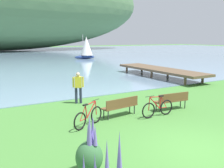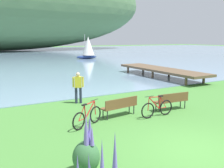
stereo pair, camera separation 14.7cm
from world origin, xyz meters
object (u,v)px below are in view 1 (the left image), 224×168
(park_bench_near_camera, at_px, (121,105))
(bicycle_leaning_near_bench, at_px, (158,108))
(bicycle_beside_path, at_px, (89,117))
(person_at_shoreline, at_px, (78,86))
(sailboat_mid_bay, at_px, (86,47))
(park_bench_further_along, at_px, (172,100))

(park_bench_near_camera, bearing_deg, bicycle_leaning_near_bench, -30.76)
(bicycle_beside_path, bearing_deg, person_at_shoreline, 73.47)
(bicycle_leaning_near_bench, xyz_separation_m, sailboat_mid_bay, (10.37, 30.65, 1.55))
(person_at_shoreline, bearing_deg, bicycle_beside_path, -106.53)
(bicycle_leaning_near_bench, bearing_deg, person_at_shoreline, 118.56)
(park_bench_near_camera, bearing_deg, park_bench_further_along, -7.47)
(park_bench_near_camera, distance_m, sailboat_mid_bay, 32.08)
(park_bench_further_along, bearing_deg, bicycle_beside_path, -178.85)
(bicycle_beside_path, relative_size, sailboat_mid_bay, 0.40)
(bicycle_leaning_near_bench, xyz_separation_m, bicycle_beside_path, (-3.26, 0.40, -0.00))
(person_at_shoreline, relative_size, sailboat_mid_bay, 0.42)
(park_bench_further_along, relative_size, bicycle_leaning_near_bench, 1.03)
(park_bench_near_camera, height_order, sailboat_mid_bay, sailboat_mid_bay)
(bicycle_leaning_near_bench, distance_m, person_at_shoreline, 4.61)
(park_bench_near_camera, height_order, bicycle_leaning_near_bench, bicycle_leaning_near_bench)
(bicycle_leaning_near_bench, bearing_deg, sailboat_mid_bay, 71.31)
(park_bench_near_camera, xyz_separation_m, bicycle_beside_path, (-1.81, -0.46, -0.12))
(park_bench_near_camera, xyz_separation_m, bicycle_leaning_near_bench, (1.45, -0.86, -0.12))
(person_at_shoreline, bearing_deg, sailboat_mid_bay, 64.75)
(bicycle_beside_path, bearing_deg, park_bench_further_along, 1.15)
(park_bench_near_camera, height_order, park_bench_further_along, same)
(bicycle_beside_path, height_order, person_at_shoreline, person_at_shoreline)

